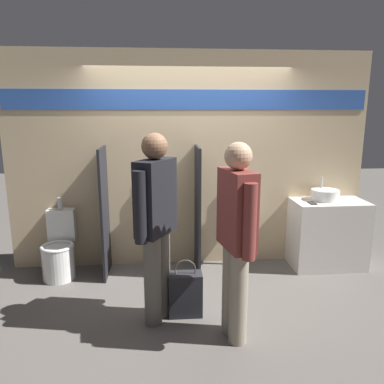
% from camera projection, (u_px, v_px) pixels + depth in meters
% --- Properties ---
extents(ground_plane, '(16.00, 16.00, 0.00)m').
position_uv_depth(ground_plane, '(193.00, 281.00, 4.45)').
color(ground_plane, '#5B5651').
extents(display_wall, '(4.52, 0.07, 2.70)m').
position_uv_depth(display_wall, '(189.00, 161.00, 4.73)').
color(display_wall, tan).
rests_on(display_wall, ground_plane).
extents(sink_counter, '(0.91, 0.52, 0.87)m').
position_uv_depth(sink_counter, '(327.00, 234.00, 4.79)').
color(sink_counter, silver).
rests_on(sink_counter, ground_plane).
extents(sink_basin, '(0.35, 0.35, 0.28)m').
position_uv_depth(sink_basin, '(325.00, 195.00, 4.73)').
color(sink_basin, white).
rests_on(sink_basin, sink_counter).
extents(cell_phone, '(0.07, 0.14, 0.01)m').
position_uv_depth(cell_phone, '(312.00, 203.00, 4.57)').
color(cell_phone, '#232328').
rests_on(cell_phone, sink_counter).
extents(divider_near_counter, '(0.03, 0.54, 1.57)m').
position_uv_depth(divider_near_counter, '(105.00, 213.00, 4.48)').
color(divider_near_counter, black).
rests_on(divider_near_counter, ground_plane).
extents(divider_mid, '(0.03, 0.54, 1.57)m').
position_uv_depth(divider_mid, '(198.00, 211.00, 4.57)').
color(divider_mid, black).
rests_on(divider_mid, ground_plane).
extents(urinal_near_counter, '(0.30, 0.27, 1.20)m').
position_uv_depth(urinal_near_counter, '(152.00, 207.00, 4.67)').
color(urinal_near_counter, silver).
rests_on(urinal_near_counter, ground_plane).
extents(urinal_far, '(0.30, 0.27, 1.20)m').
position_uv_depth(urinal_far, '(240.00, 205.00, 4.75)').
color(urinal_far, silver).
rests_on(urinal_far, ground_plane).
extents(toilet, '(0.39, 0.55, 0.94)m').
position_uv_depth(toilet, '(59.00, 252.00, 4.51)').
color(toilet, white).
rests_on(toilet, ground_plane).
extents(person_in_vest, '(0.28, 0.60, 1.75)m').
position_uv_depth(person_in_vest, '(236.00, 234.00, 3.16)').
color(person_in_vest, gray).
rests_on(person_in_vest, ground_plane).
extents(person_with_lanyard, '(0.40, 0.56, 1.80)m').
position_uv_depth(person_with_lanyard, '(156.00, 221.00, 3.45)').
color(person_with_lanyard, '#666056').
rests_on(person_with_lanyard, ground_plane).
extents(shopping_bag, '(0.33, 0.18, 0.58)m').
position_uv_depth(shopping_bag, '(185.00, 294.00, 3.68)').
color(shopping_bag, '#232328').
rests_on(shopping_bag, ground_plane).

